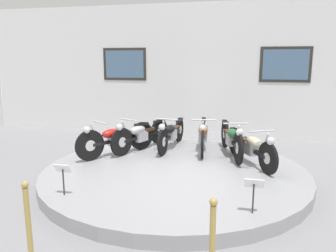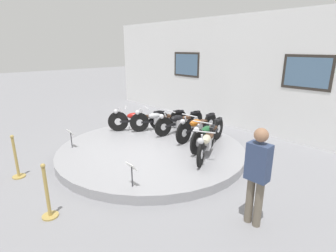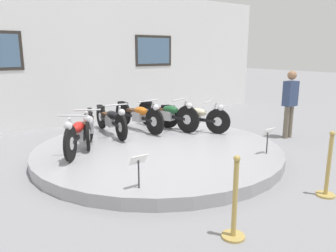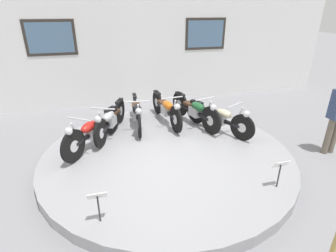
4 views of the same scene
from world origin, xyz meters
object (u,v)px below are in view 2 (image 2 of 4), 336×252
object	(u,v)px
motorcycle_red	(138,119)
motorcycle_silver	(158,119)
motorcycle_green	(208,133)
visitor_standing	(257,172)
stanchion_post_right_of_entry	(48,199)
info_placard_front_centre	(132,170)
stanchion_post_left_of_entry	(17,163)
motorcycle_orange	(197,126)
motorcycle_black	(179,121)
info_placard_front_left	(71,135)
motorcycle_cream	(207,142)

from	to	relation	value
motorcycle_red	motorcycle_silver	bearing A→B (deg)	53.19
motorcycle_red	motorcycle_green	world-z (taller)	motorcycle_green
visitor_standing	stanchion_post_right_of_entry	size ratio (longest dim) A/B	1.66
info_placard_front_centre	stanchion_post_left_of_entry	bearing A→B (deg)	-148.90
motorcycle_orange	stanchion_post_left_of_entry	bearing A→B (deg)	-106.79
motorcycle_black	motorcycle_green	xyz separation A→B (m)	(1.43, -0.31, 0.02)
motorcycle_red	info_placard_front_left	world-z (taller)	motorcycle_red
motorcycle_cream	stanchion_post_right_of_entry	size ratio (longest dim) A/B	1.72
info_placard_front_centre	stanchion_post_right_of_entry	xyz separation A→B (m)	(-0.43, -1.47, -0.24)
motorcycle_silver	motorcycle_red	bearing A→B (deg)	-126.81
motorcycle_red	motorcycle_black	xyz separation A→B (m)	(1.08, 0.85, -0.02)
motorcycle_silver	motorcycle_green	distance (m)	2.10
motorcycle_cream	stanchion_post_right_of_entry	xyz separation A→B (m)	(-0.45, -3.73, -0.24)
motorcycle_cream	visitor_standing	distance (m)	2.45
stanchion_post_left_of_entry	stanchion_post_right_of_entry	distance (m)	2.00
motorcycle_silver	stanchion_post_right_of_entry	size ratio (longest dim) A/B	1.79
motorcycle_red	motorcycle_green	size ratio (longest dim) A/B	0.84
motorcycle_red	stanchion_post_right_of_entry	distance (m)	4.48
info_placard_front_left	stanchion_post_left_of_entry	xyz separation A→B (m)	(0.43, -1.47, -0.24)
info_placard_front_centre	stanchion_post_left_of_entry	distance (m)	2.86
stanchion_post_left_of_entry	stanchion_post_right_of_entry	world-z (taller)	same
motorcycle_green	visitor_standing	world-z (taller)	visitor_standing
motorcycle_silver	motorcycle_cream	size ratio (longest dim) A/B	1.04
motorcycle_orange	visitor_standing	xyz separation A→B (m)	(3.13, -2.12, 0.36)
info_placard_front_left	info_placard_front_centre	size ratio (longest dim) A/B	1.00
motorcycle_black	info_placard_front_left	size ratio (longest dim) A/B	3.84
motorcycle_silver	stanchion_post_left_of_entry	size ratio (longest dim) A/B	1.79
motorcycle_orange	motorcycle_green	bearing A→B (deg)	-25.01
motorcycle_silver	info_placard_front_left	size ratio (longest dim) A/B	3.58
motorcycle_green	info_placard_front_centre	xyz separation A→B (m)	(0.39, -2.81, -0.03)
motorcycle_orange	motorcycle_cream	xyz separation A→B (m)	(1.07, -0.86, -0.02)
info_placard_front_left	stanchion_post_left_of_entry	bearing A→B (deg)	-73.61
motorcycle_red	motorcycle_cream	distance (m)	2.91
motorcycle_red	info_placard_front_left	distance (m)	2.27
motorcycle_green	motorcycle_black	bearing A→B (deg)	167.83
info_placard_front_centre	motorcycle_silver	bearing A→B (deg)	131.56
motorcycle_silver	visitor_standing	size ratio (longest dim) A/B	1.08
motorcycle_silver	visitor_standing	world-z (taller)	visitor_standing
motorcycle_black	stanchion_post_left_of_entry	world-z (taller)	stanchion_post_left_of_entry
motorcycle_orange	visitor_standing	world-z (taller)	visitor_standing
motorcycle_green	motorcycle_silver	bearing A→B (deg)	-179.99
motorcycle_silver	info_placard_front_left	bearing A→B (deg)	-97.71
stanchion_post_left_of_entry	motorcycle_green	bearing A→B (deg)	64.40
motorcycle_silver	stanchion_post_right_of_entry	world-z (taller)	stanchion_post_right_of_entry
visitor_standing	motorcycle_silver	bearing A→B (deg)	158.34
motorcycle_red	motorcycle_orange	xyz separation A→B (m)	(1.84, 0.85, -0.00)
info_placard_front_left	motorcycle_orange	bearing A→B (deg)	59.78
motorcycle_silver	motorcycle_green	world-z (taller)	motorcycle_green
stanchion_post_left_of_entry	stanchion_post_right_of_entry	size ratio (longest dim) A/B	1.00
motorcycle_orange	stanchion_post_left_of_entry	size ratio (longest dim) A/B	1.95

